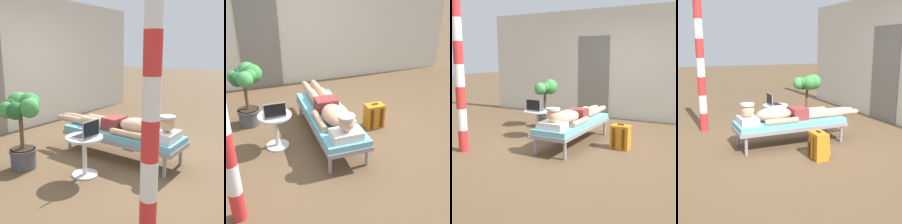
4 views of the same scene
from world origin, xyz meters
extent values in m
plane|color=brown|center=(0.00, 0.00, 0.00)|extent=(40.00, 40.00, 0.00)
cube|color=beige|center=(-0.10, 2.44, 1.35)|extent=(7.60, 0.20, 2.70)
cube|color=slate|center=(-0.80, 2.33, 1.02)|extent=(0.84, 0.03, 2.04)
cylinder|color=gray|center=(-0.36, 0.66, 0.14)|extent=(0.05, 0.05, 0.28)
cylinder|color=gray|center=(0.16, 0.66, 0.14)|extent=(0.05, 0.05, 0.28)
cylinder|color=gray|center=(-0.36, -1.02, 0.14)|extent=(0.05, 0.05, 0.28)
cylinder|color=gray|center=(0.16, -1.02, 0.14)|extent=(0.05, 0.05, 0.28)
cube|color=gray|center=(-0.10, -0.18, 0.31)|extent=(0.62, 1.88, 0.06)
cube|color=#6BB7CC|center=(-0.10, -0.18, 0.38)|extent=(0.59, 1.84, 0.08)
cube|color=white|center=(-0.10, -0.91, 0.47)|extent=(0.40, 0.28, 0.11)
sphere|color=#D8A884|center=(-0.10, -0.91, 0.64)|extent=(0.21, 0.21, 0.21)
cylinder|color=silver|center=(-0.10, -0.91, 0.73)|extent=(0.22, 0.22, 0.03)
ellipsoid|color=#D8A884|center=(-0.10, -0.47, 0.54)|extent=(0.35, 0.60, 0.23)
cylinder|color=#D8A884|center=(-0.32, -0.42, 0.46)|extent=(0.09, 0.55, 0.09)
cylinder|color=#D8A884|center=(0.12, -0.42, 0.46)|extent=(0.09, 0.55, 0.09)
cube|color=maroon|center=(-0.10, -0.04, 0.52)|extent=(0.33, 0.26, 0.19)
cylinder|color=#D8A884|center=(-0.19, 0.30, 0.49)|extent=(0.15, 0.42, 0.15)
cylinder|color=#D8A884|center=(-0.19, 0.73, 0.47)|extent=(0.11, 0.44, 0.11)
ellipsoid|color=#D8A884|center=(-0.19, 1.02, 0.47)|extent=(0.09, 0.20, 0.10)
cylinder|color=#D8A884|center=(-0.02, 0.30, 0.49)|extent=(0.15, 0.42, 0.15)
cylinder|color=#D8A884|center=(-0.02, 0.73, 0.47)|extent=(0.11, 0.44, 0.11)
ellipsoid|color=#D8A884|center=(-0.02, 1.02, 0.47)|extent=(0.09, 0.20, 0.10)
cylinder|color=silver|center=(-0.90, -0.15, 0.01)|extent=(0.34, 0.34, 0.02)
cylinder|color=silver|center=(-0.90, -0.15, 0.26)|extent=(0.06, 0.06, 0.48)
cylinder|color=silver|center=(-0.90, -0.15, 0.51)|extent=(0.48, 0.48, 0.02)
cube|color=#A5A8AD|center=(-0.90, -0.15, 0.53)|extent=(0.31, 0.22, 0.02)
cube|color=black|center=(-0.90, -0.14, 0.54)|extent=(0.27, 0.15, 0.00)
cube|color=#A5A8AD|center=(-0.90, -0.26, 0.64)|extent=(0.31, 0.01, 0.21)
cube|color=black|center=(-0.90, -0.27, 0.64)|extent=(0.29, 0.00, 0.19)
cube|color=orange|center=(0.71, -0.09, 0.20)|extent=(0.30, 0.20, 0.40)
cube|color=orange|center=(0.71, 0.03, 0.13)|extent=(0.23, 0.04, 0.18)
cube|color=#56330C|center=(0.63, -0.20, 0.20)|extent=(0.04, 0.02, 0.34)
cube|color=#56330C|center=(0.79, -0.20, 0.20)|extent=(0.04, 0.02, 0.34)
cube|color=#56330C|center=(0.71, -0.09, 0.41)|extent=(0.10, 0.02, 0.02)
cylinder|color=#4C4C51|center=(-1.24, 0.68, 0.14)|extent=(0.34, 0.34, 0.28)
cylinder|color=#4C4C51|center=(-1.24, 0.68, 0.26)|extent=(0.37, 0.37, 0.04)
cylinder|color=#332319|center=(-1.24, 0.68, 0.29)|extent=(0.31, 0.31, 0.01)
cylinder|color=brown|center=(-1.24, 0.68, 0.50)|extent=(0.06, 0.06, 0.44)
sphere|color=#38843D|center=(-1.09, 0.67, 0.89)|extent=(0.30, 0.30, 0.30)
sphere|color=#429347|center=(-1.17, 0.80, 0.89)|extent=(0.31, 0.31, 0.31)
sphere|color=#23602D|center=(-1.28, 0.79, 0.84)|extent=(0.26, 0.26, 0.26)
sphere|color=#429347|center=(-1.37, 0.77, 0.83)|extent=(0.23, 0.23, 0.23)
sphere|color=#23602D|center=(-1.33, 0.64, 0.83)|extent=(0.23, 0.23, 0.23)
sphere|color=#429347|center=(-1.22, 0.49, 0.87)|extent=(0.26, 0.26, 0.26)
sphere|color=#429347|center=(-1.12, 0.59, 0.89)|extent=(0.21, 0.21, 0.21)
cylinder|color=red|center=(-1.50, -1.41, 0.18)|extent=(0.15, 0.15, 0.35)
cylinder|color=white|center=(-1.50, -1.41, 0.53)|extent=(0.15, 0.15, 0.35)
cylinder|color=red|center=(-1.50, -1.41, 0.88)|extent=(0.15, 0.15, 0.35)
cylinder|color=white|center=(-1.50, -1.41, 1.23)|extent=(0.15, 0.15, 0.35)
cylinder|color=red|center=(-1.50, -1.41, 1.58)|extent=(0.15, 0.15, 0.35)
cylinder|color=white|center=(-1.50, -1.41, 1.93)|extent=(0.15, 0.15, 0.35)
cylinder|color=red|center=(-1.50, -1.41, 2.28)|extent=(0.15, 0.15, 0.35)
camera|label=1|loc=(-3.44, -2.44, 1.60)|focal=44.84mm
camera|label=2|loc=(-1.27, -3.90, 2.41)|focal=46.60mm
camera|label=3|loc=(2.14, -4.77, 1.49)|focal=47.85mm
camera|label=4|loc=(4.46, -2.14, 1.64)|focal=49.09mm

